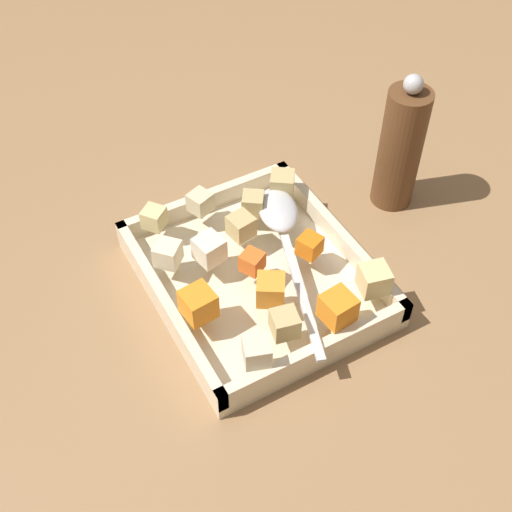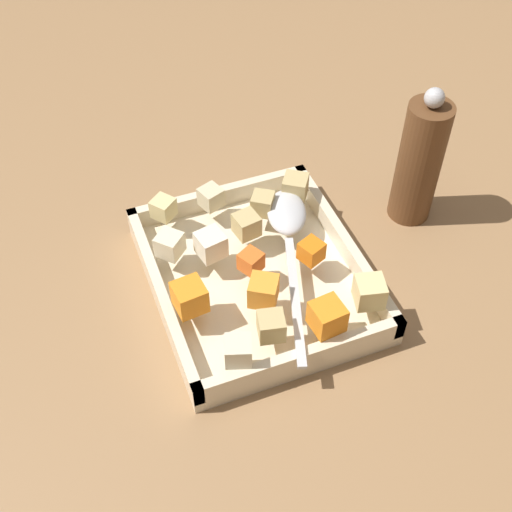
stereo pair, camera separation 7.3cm
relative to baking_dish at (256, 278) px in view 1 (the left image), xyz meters
The scene contains 19 objects.
ground_plane 0.02m from the baking_dish, behind, with size 4.00×4.00×0.00m, color #936D47.
baking_dish is the anchor object (origin of this frame).
carrot_chunk_corner_ne 0.04m from the baking_dish, 51.86° to the right, with size 0.02×0.02×0.02m, color orange.
carrot_chunk_rim_edge 0.11m from the baking_dish, 68.64° to the right, with size 0.03×0.03×0.03m, color orange.
carrot_chunk_heap_top 0.08m from the baking_dish, 73.89° to the left, with size 0.02×0.02×0.02m, color orange.
carrot_chunk_heap_side 0.07m from the baking_dish, 12.72° to the right, with size 0.03×0.03×0.03m, color orange.
carrot_chunk_under_handle 0.13m from the baking_dish, 18.23° to the left, with size 0.03×0.03×0.03m, color orange.
potato_chunk_corner_nw 0.06m from the baking_dish, behind, with size 0.03×0.03×0.03m, color tan.
potato_chunk_near_left 0.09m from the baking_dish, 153.44° to the left, with size 0.03×0.03×0.03m, color tan.
potato_chunk_near_spoon 0.13m from the baking_dish, 135.25° to the left, with size 0.03×0.03×0.03m, color tan.
potato_chunk_mid_left 0.11m from the baking_dish, 119.24° to the right, with size 0.03×0.03×0.03m, color beige.
potato_chunk_back_center 0.11m from the baking_dish, 12.14° to the right, with size 0.03×0.03×0.03m, color tan.
potato_chunk_far_left 0.14m from the baking_dish, 145.09° to the right, with size 0.03×0.03×0.03m, color #E0CC89.
potato_chunk_mid_right 0.12m from the baking_dish, behind, with size 0.03×0.03×0.03m, color beige.
potato_chunk_far_right 0.14m from the baking_dish, 44.00° to the left, with size 0.03×0.03×0.03m, color #E0CC89.
parsnip_chunk_front_center 0.07m from the baking_dish, 125.24° to the right, with size 0.03×0.03×0.03m, color silver.
parsnip_chunk_corner_se 0.14m from the baking_dish, 28.74° to the right, with size 0.03×0.03×0.03m, color beige.
serving_spoon 0.08m from the baking_dish, 125.87° to the left, with size 0.25×0.11×0.02m.
pepper_mill 0.25m from the baking_dish, 100.67° to the left, with size 0.06×0.06×0.19m.
Camera 1 is at (0.46, -0.25, 0.63)m, focal length 46.88 mm.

